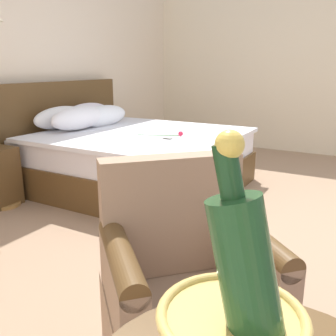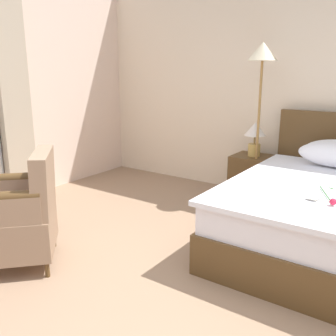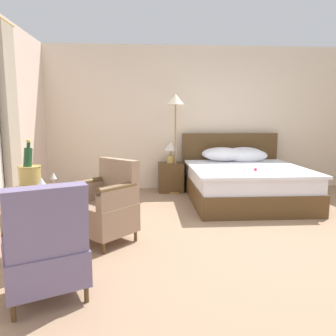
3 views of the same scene
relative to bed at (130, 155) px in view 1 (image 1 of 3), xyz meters
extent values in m
plane|color=#9B7A5F|center=(-0.46, -1.78, -0.34)|extent=(7.56, 7.56, 0.00)
cube|color=beige|center=(-0.46, 1.13, 1.02)|extent=(6.18, 0.12, 2.72)
cube|color=brown|center=(0.00, -0.10, -0.18)|extent=(1.75, 2.00, 0.32)
cube|color=white|center=(0.00, -0.10, 0.10)|extent=(1.70, 1.94, 0.23)
cube|color=white|center=(0.00, -0.16, 0.23)|extent=(1.79, 1.88, 0.04)
cube|color=brown|center=(0.00, 0.95, 0.36)|extent=(1.84, 0.08, 0.76)
ellipsoid|color=white|center=(-0.21, 0.75, 0.37)|extent=(0.74, 0.23, 0.24)
ellipsoid|color=white|center=(0.21, 0.75, 0.37)|extent=(0.74, 0.23, 0.24)
ellipsoid|color=white|center=(-0.21, 0.50, 0.38)|extent=(0.74, 0.24, 0.24)
ellipsoid|color=white|center=(0.21, 0.50, 0.36)|extent=(0.74, 0.24, 0.25)
cylinder|color=#2D6628|center=(-0.09, -0.42, 0.26)|extent=(0.18, 0.38, 0.01)
sphere|color=#DB2342|center=(-0.01, -0.61, 0.28)|extent=(0.05, 0.05, 0.05)
ellipsoid|color=#33702D|center=(-0.09, -0.25, 0.27)|extent=(0.05, 0.04, 0.01)
cube|color=white|center=(-0.15, -0.55, 0.26)|extent=(0.10, 0.12, 0.00)
sphere|color=tan|center=(-0.91, 0.77, 0.05)|extent=(0.02, 0.02, 0.02)
cylinder|color=#A2763E|center=(-1.08, 0.66, -0.32)|extent=(0.28, 0.28, 0.03)
torus|color=tan|center=(-2.72, -2.11, 0.57)|extent=(0.21, 0.21, 0.02)
cylinder|color=white|center=(-2.72, -2.11, 0.55)|extent=(0.18, 0.18, 0.03)
cylinder|color=#1E4723|center=(-2.72, -2.13, 0.61)|extent=(0.08, 0.14, 0.29)
cylinder|color=#193D1E|center=(-2.72, -2.09, 0.78)|extent=(0.03, 0.05, 0.08)
sphere|color=gold|center=(-2.72, -2.09, 0.81)|extent=(0.04, 0.04, 0.04)
cylinder|color=white|center=(-2.53, -1.98, 0.35)|extent=(0.08, 0.08, 0.01)
cylinder|color=white|center=(-2.53, -1.98, 0.39)|extent=(0.01, 0.01, 0.07)
cone|color=white|center=(-2.53, -1.98, 0.46)|extent=(0.07, 0.07, 0.07)
cylinder|color=brown|center=(-1.73, -1.74, -0.28)|extent=(0.04, 0.04, 0.12)
cube|color=#997960|center=(-2.07, -1.73, -0.06)|extent=(0.79, 0.79, 0.31)
cube|color=#997960|center=(-1.92, -1.57, 0.33)|extent=(0.50, 0.49, 0.48)
cube|color=#997960|center=(-2.26, -1.57, 0.20)|extent=(0.40, 0.41, 0.21)
cylinder|color=brown|center=(-2.26, -1.57, 0.30)|extent=(0.40, 0.41, 0.09)
cube|color=#997960|center=(-1.91, -1.91, 0.20)|extent=(0.40, 0.41, 0.21)
cylinder|color=brown|center=(-1.91, -1.91, 0.30)|extent=(0.40, 0.41, 0.09)
camera|label=1|loc=(-3.15, -2.25, 0.91)|focal=40.00mm
camera|label=2|loc=(0.45, -3.29, 1.18)|focal=40.00mm
camera|label=3|loc=(-1.60, -5.26, 1.03)|focal=35.00mm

